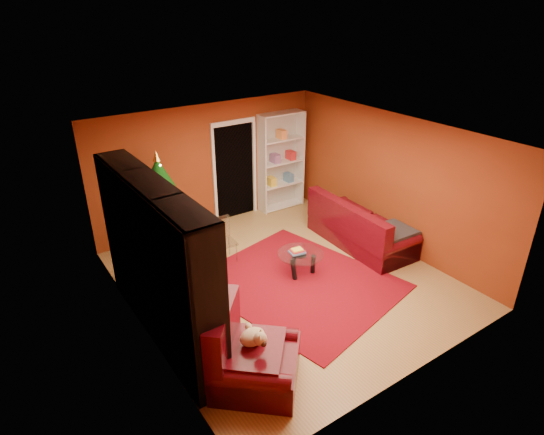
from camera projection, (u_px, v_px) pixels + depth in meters
floor at (285, 280)px, 8.02m from camera, size 5.00×5.50×0.05m
ceiling at (287, 133)px, 6.86m from camera, size 5.00×5.50×0.05m
wall_back at (208, 166)px, 9.51m from camera, size 5.00×0.05×2.60m
wall_left at (135, 257)px, 6.17m from camera, size 0.05×5.50×2.60m
wall_right at (392, 181)px, 8.72m from camera, size 0.05×5.50×2.60m
doorway at (235, 172)px, 9.89m from camera, size 1.06×0.60×2.16m
rug at (299, 283)px, 7.88m from camera, size 3.27×3.60×0.02m
media_unit at (157, 263)px, 6.23m from camera, size 0.53×3.12×2.39m
christmas_tree at (162, 204)px, 8.51m from camera, size 1.47×1.47×2.04m
gift_box_teal at (164, 254)px, 8.51m from camera, size 0.37×0.37×0.29m
gift_box_green at (207, 254)px, 8.52m from camera, size 0.29×0.29×0.27m
gift_box_red at (196, 230)px, 9.44m from camera, size 0.31×0.31×0.24m
white_bookshelf at (281, 162)px, 10.31m from camera, size 1.07×0.40×2.29m
armchair at (256, 354)px, 5.70m from camera, size 1.62×1.62×0.89m
dog at (253, 337)px, 5.66m from camera, size 0.49×0.50×0.29m
sofa at (362, 222)px, 8.97m from camera, size 1.09×2.27×0.96m
coffee_table at (300, 263)px, 8.08m from camera, size 0.94×0.94×0.51m
acrylic_chair at (225, 243)px, 8.41m from camera, size 0.42×0.45×0.77m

